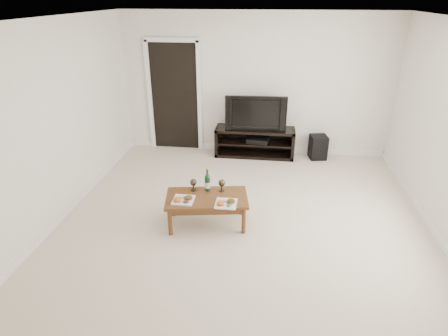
% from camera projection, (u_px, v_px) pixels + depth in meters
% --- Properties ---
extents(floor, '(5.50, 5.50, 0.00)m').
position_uv_depth(floor, '(242.00, 228.00, 5.02)').
color(floor, beige).
rests_on(floor, ground).
extents(back_wall, '(5.00, 0.04, 2.60)m').
position_uv_depth(back_wall, '(256.00, 85.00, 6.96)').
color(back_wall, white).
rests_on(back_wall, ground).
extents(ceiling, '(5.00, 5.50, 0.04)m').
position_uv_depth(ceiling, '(246.00, 18.00, 3.91)').
color(ceiling, white).
rests_on(ceiling, back_wall).
extents(doorway, '(0.90, 0.02, 2.05)m').
position_uv_depth(doorway, '(175.00, 98.00, 7.22)').
color(doorway, black).
rests_on(doorway, ground).
extents(media_console, '(1.49, 0.45, 0.55)m').
position_uv_depth(media_console, '(255.00, 142.00, 7.14)').
color(media_console, black).
rests_on(media_console, ground).
extents(television, '(1.13, 0.20, 0.64)m').
position_uv_depth(television, '(256.00, 112.00, 6.89)').
color(television, black).
rests_on(television, media_console).
extents(av_receiver, '(0.44, 0.36, 0.08)m').
position_uv_depth(av_receiver, '(258.00, 140.00, 7.10)').
color(av_receiver, black).
rests_on(av_receiver, media_console).
extents(subwoofer, '(0.35, 0.35, 0.45)m').
position_uv_depth(subwoofer, '(318.00, 147.00, 7.05)').
color(subwoofer, black).
rests_on(subwoofer, ground).
extents(coffee_table, '(1.15, 0.75, 0.42)m').
position_uv_depth(coffee_table, '(207.00, 210.00, 5.02)').
color(coffee_table, brown).
rests_on(coffee_table, ground).
extents(plate_left, '(0.27, 0.27, 0.07)m').
position_uv_depth(plate_left, '(183.00, 198.00, 4.82)').
color(plate_left, white).
rests_on(plate_left, coffee_table).
extents(plate_right, '(0.27, 0.27, 0.07)m').
position_uv_depth(plate_right, '(226.00, 202.00, 4.74)').
color(plate_right, white).
rests_on(plate_right, coffee_table).
extents(wine_bottle, '(0.07, 0.07, 0.35)m').
position_uv_depth(wine_bottle, '(207.00, 179.00, 5.01)').
color(wine_bottle, '#0E341B').
rests_on(wine_bottle, coffee_table).
extents(goblet_left, '(0.09, 0.09, 0.17)m').
position_uv_depth(goblet_left, '(193.00, 185.00, 5.06)').
color(goblet_left, '#3A2F20').
rests_on(goblet_left, coffee_table).
extents(goblet_right, '(0.09, 0.09, 0.17)m').
position_uv_depth(goblet_right, '(222.00, 185.00, 5.04)').
color(goblet_right, '#3A2F20').
rests_on(goblet_right, coffee_table).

